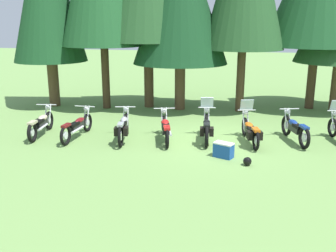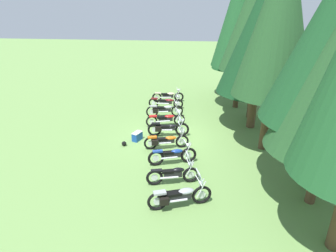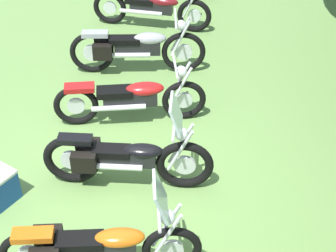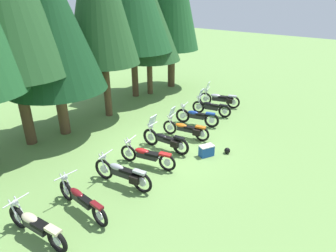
# 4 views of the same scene
# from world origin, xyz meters

# --- Properties ---
(ground_plane) EXTENTS (80.00, 80.00, 0.00)m
(ground_plane) POSITION_xyz_m (0.00, 0.00, 0.00)
(ground_plane) COLOR #6B934C
(motorcycle_1) EXTENTS (0.77, 2.36, 0.99)m
(motorcycle_1) POSITION_xyz_m (-4.48, -0.69, 0.42)
(motorcycle_1) COLOR black
(motorcycle_1) RESTS_ON ground_plane
(motorcycle_2) EXTENTS (0.85, 2.29, 1.03)m
(motorcycle_2) POSITION_xyz_m (-2.82, -0.63, 0.47)
(motorcycle_2) COLOR black
(motorcycle_2) RESTS_ON ground_plane
(motorcycle_3) EXTENTS (0.92, 2.23, 0.99)m
(motorcycle_3) POSITION_xyz_m (-1.42, -0.35, 0.44)
(motorcycle_3) COLOR black
(motorcycle_3) RESTS_ON ground_plane
(motorcycle_4) EXTENTS (0.68, 2.23, 1.39)m
(motorcycle_4) POSITION_xyz_m (-0.06, -0.08, 0.46)
(motorcycle_4) COLOR black
(motorcycle_4) RESTS_ON ground_plane
(motorcycle_5) EXTENTS (0.87, 2.19, 1.34)m
(motorcycle_5) POSITION_xyz_m (1.39, -0.02, 0.45)
(motorcycle_5) COLOR black
(motorcycle_5) RESTS_ON ground_plane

